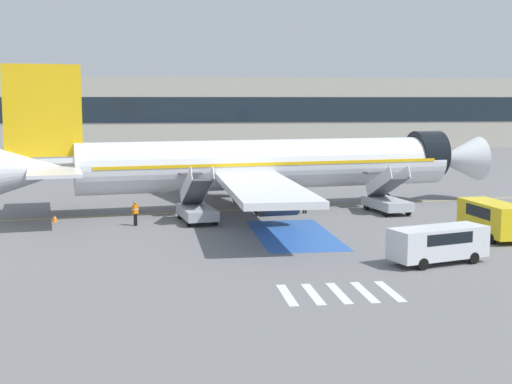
# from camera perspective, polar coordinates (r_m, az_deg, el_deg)

# --- Properties ---
(ground_plane) EXTENTS (600.00, 600.00, 0.00)m
(ground_plane) POSITION_cam_1_polar(r_m,az_deg,el_deg) (57.94, 0.88, -1.26)
(ground_plane) COLOR slate
(apron_leadline_yellow) EXTENTS (73.26, 11.64, 0.01)m
(apron_leadline_yellow) POSITION_cam_1_polar(r_m,az_deg,el_deg) (57.45, 0.95, -1.33)
(apron_leadline_yellow) COLOR gold
(apron_leadline_yellow) RESTS_ON ground_plane
(apron_stand_patch_blue) EXTENTS (5.00, 11.15, 0.01)m
(apron_stand_patch_blue) POSITION_cam_1_polar(r_m,az_deg,el_deg) (46.50, 3.05, -3.43)
(apron_stand_patch_blue) COLOR #2856A8
(apron_stand_patch_blue) RESTS_ON ground_plane
(apron_walkway_bar_0) EXTENTS (0.44, 3.60, 0.01)m
(apron_walkway_bar_0) POSITION_cam_1_polar(r_m,az_deg,el_deg) (32.43, 2.50, -8.22)
(apron_walkway_bar_0) COLOR silver
(apron_walkway_bar_0) RESTS_ON ground_plane
(apron_walkway_bar_1) EXTENTS (0.44, 3.60, 0.01)m
(apron_walkway_bar_1) POSITION_cam_1_polar(r_m,az_deg,el_deg) (32.65, 4.60, -8.13)
(apron_walkway_bar_1) COLOR silver
(apron_walkway_bar_1) RESTS_ON ground_plane
(apron_walkway_bar_2) EXTENTS (0.44, 3.60, 0.01)m
(apron_walkway_bar_2) POSITION_cam_1_polar(r_m,az_deg,el_deg) (32.93, 6.66, -8.03)
(apron_walkway_bar_2) COLOR silver
(apron_walkway_bar_2) RESTS_ON ground_plane
(apron_walkway_bar_3) EXTENTS (0.44, 3.60, 0.01)m
(apron_walkway_bar_3) POSITION_cam_1_polar(r_m,az_deg,el_deg) (33.24, 8.68, -7.91)
(apron_walkway_bar_3) COLOR silver
(apron_walkway_bar_3) RESTS_ON ground_plane
(apron_walkway_bar_4) EXTENTS (0.44, 3.60, 0.01)m
(apron_walkway_bar_4) POSITION_cam_1_polar(r_m,az_deg,el_deg) (33.59, 10.66, -7.79)
(apron_walkway_bar_4) COLOR silver
(apron_walkway_bar_4) RESTS_ON ground_plane
(airliner) EXTENTS (40.47, 36.68, 11.28)m
(airliner) POSITION_cam_1_polar(r_m,az_deg,el_deg) (56.81, 0.27, 2.21)
(airliner) COLOR silver
(airliner) RESTS_ON ground_plane
(boarding_stairs_forward) EXTENTS (2.91, 5.46, 3.82)m
(boarding_stairs_forward) POSITION_cam_1_polar(r_m,az_deg,el_deg) (56.30, 10.42, -0.65)
(boarding_stairs_forward) COLOR #ADB2BA
(boarding_stairs_forward) RESTS_ON ground_plane
(boarding_stairs_aft) EXTENTS (2.91, 5.46, 4.17)m
(boarding_stairs_aft) POSITION_cam_1_polar(r_m,az_deg,el_deg) (51.27, -4.76, -1.28)
(boarding_stairs_aft) COLOR #ADB2BA
(boarding_stairs_aft) RESTS_ON ground_plane
(fuel_tanker) EXTENTS (2.66, 10.41, 3.38)m
(fuel_tanker) POSITION_cam_1_polar(r_m,az_deg,el_deg) (83.82, -7.82, 2.53)
(fuel_tanker) COLOR #38383D
(fuel_tanker) RESTS_ON ground_plane
(service_van_1) EXTENTS (2.45, 5.55, 2.29)m
(service_van_1) POSITION_cam_1_polar(r_m,az_deg,el_deg) (47.48, 18.38, -1.90)
(service_van_1) COLOR yellow
(service_van_1) RESTS_ON ground_plane
(service_van_2) EXTENTS (5.75, 3.42, 1.98)m
(service_van_2) POSITION_cam_1_polar(r_m,az_deg,el_deg) (39.39, 14.37, -3.86)
(service_van_2) COLOR silver
(service_van_2) RESTS_ON ground_plane
(ground_crew_0) EXTENTS (0.46, 0.47, 1.73)m
(ground_crew_0) POSITION_cam_1_polar(r_m,az_deg,el_deg) (50.24, -9.63, -1.56)
(ground_crew_0) COLOR black
(ground_crew_0) RESTS_ON ground_plane
(ground_crew_1) EXTENTS (0.48, 0.34, 1.77)m
(ground_crew_1) POSITION_cam_1_polar(r_m,az_deg,el_deg) (55.03, 3.92, -0.67)
(ground_crew_1) COLOR black
(ground_crew_1) RESTS_ON ground_plane
(traffic_cone_0) EXTENTS (0.47, 0.47, 0.52)m
(traffic_cone_0) POSITION_cam_1_polar(r_m,az_deg,el_deg) (53.32, -15.81, -2.02)
(traffic_cone_0) COLOR orange
(traffic_cone_0) RESTS_ON ground_plane
(terminal_building) EXTENTS (133.47, 12.10, 12.63)m
(terminal_building) POSITION_cam_1_polar(r_m,az_deg,el_deg) (131.07, -6.76, 6.30)
(terminal_building) COLOR #B2AD9E
(terminal_building) RESTS_ON ground_plane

